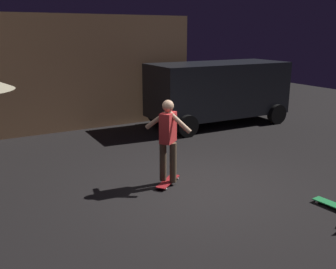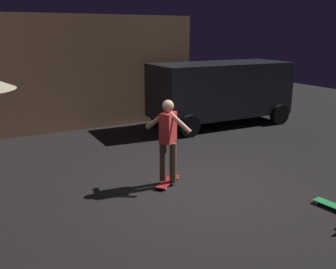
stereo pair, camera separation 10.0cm
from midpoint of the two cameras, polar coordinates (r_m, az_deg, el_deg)
ground_plane at (r=7.61m, az=3.62°, el=-8.10°), size 28.00×28.00×0.00m
low_building at (r=13.79m, az=-19.62°, el=9.19°), size 9.63×4.03×3.52m
parked_van at (r=12.73m, az=7.29°, el=6.77°), size 4.66×2.32×2.03m
skateboard_ridden at (r=7.77m, az=-0.37°, el=-7.09°), size 0.75×0.63×0.07m
skateboard_spare at (r=7.36m, az=23.48°, el=-9.79°), size 0.28×0.80×0.07m
skater at (r=7.46m, az=-0.38°, el=-0.10°), size 0.66×0.84×1.67m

